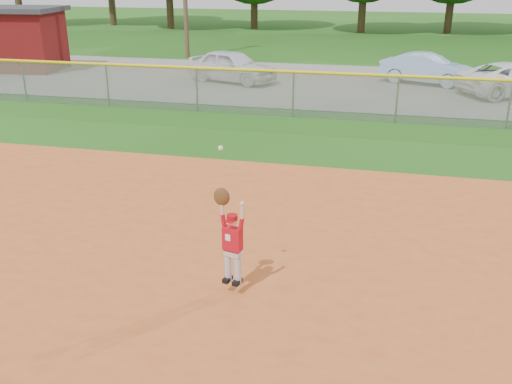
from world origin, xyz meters
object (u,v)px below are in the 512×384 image
utility_shed (21,39)px  car_blue (427,69)px  car_white_a (232,66)px  ballplayer (231,237)px

utility_shed → car_blue: bearing=2.5°
car_white_a → car_blue: size_ratio=1.04×
car_blue → utility_shed: size_ratio=0.91×
utility_shed → ballplayer: 22.96m
car_white_a → utility_shed: bearing=106.1°
ballplayer → car_blue: bearing=78.9°
car_white_a → ballplayer: (4.61, -16.58, 0.25)m
utility_shed → car_white_a: bearing=-3.5°
car_white_a → ballplayer: 17.21m
car_blue → utility_shed: utility_shed is taller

